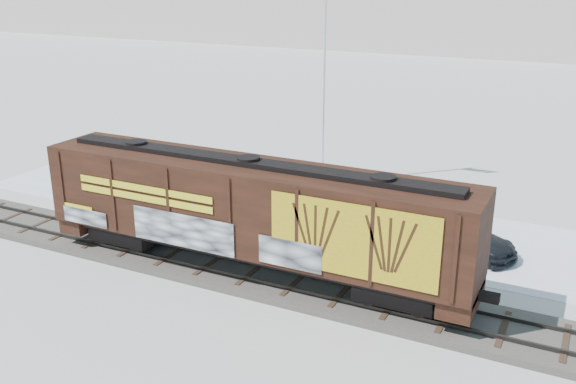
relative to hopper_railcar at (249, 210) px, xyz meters
The scene contains 8 objects.
ground 3.03m from the hopper_railcar, ahead, with size 500.00×500.00×0.00m, color white.
rail_track 2.88m from the hopper_railcar, ahead, with size 50.00×3.40×0.43m.
parking_strip 8.09m from the hopper_railcar, 89.42° to the left, with size 40.00×8.00×0.03m, color white.
hopper_railcar is the anchor object (origin of this frame).
flagpole 13.22m from the hopper_railcar, 100.01° to the left, with size 2.30×0.90×13.21m.
car_silver 8.83m from the hopper_railcar, 104.29° to the left, with size 1.81×4.49×1.53m, color #B1B4B9.
car_white 8.33m from the hopper_railcar, 96.70° to the left, with size 1.65×4.73×1.56m, color silver.
car_dark 10.12m from the hopper_railcar, 42.21° to the left, with size 2.02×4.97×1.44m, color black.
Camera 1 is at (11.96, -20.77, 12.06)m, focal length 40.00 mm.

